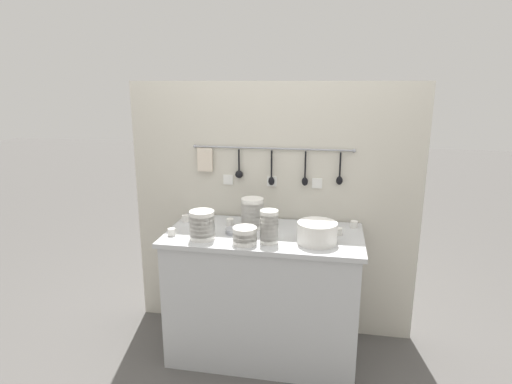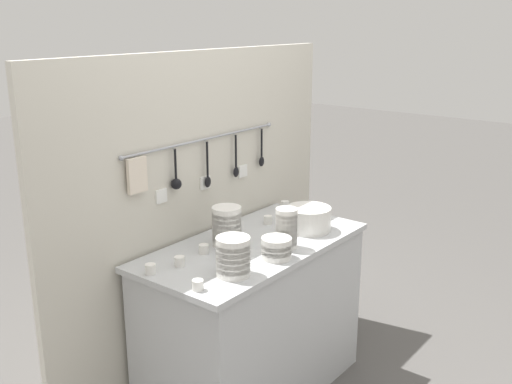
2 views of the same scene
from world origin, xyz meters
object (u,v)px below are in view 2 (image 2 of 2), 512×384
object	(u,v)px
cup_by_caddy	(150,269)
cup_front_right	(180,261)
steel_mixing_bowl	(235,253)
bowl_stack_nested_right	(286,228)
bowl_stack_wide_centre	(233,256)
cup_edge_far	(198,285)
bowl_stack_short_front	(276,248)
cup_front_left	(297,214)
cup_beside_plates	(285,205)
cup_edge_near	(268,220)
bowl_stack_back_corner	(227,226)
plate_stack	(309,219)
cup_centre	(204,249)
cup_back_left	(236,231)

from	to	relation	value
cup_by_caddy	cup_front_right	size ratio (longest dim) A/B	1.00
steel_mixing_bowl	bowl_stack_nested_right	bearing A→B (deg)	-27.11
bowl_stack_wide_centre	cup_edge_far	world-z (taller)	bowl_stack_wide_centre
bowl_stack_short_front	cup_front_left	xyz separation A→B (m)	(0.56, 0.26, -0.03)
bowl_stack_nested_right	cup_beside_plates	world-z (taller)	bowl_stack_nested_right
bowl_stack_wide_centre	steel_mixing_bowl	bearing A→B (deg)	37.95
bowl_stack_nested_right	cup_edge_near	distance (m)	0.38
steel_mixing_bowl	cup_front_left	world-z (taller)	cup_front_left
bowl_stack_nested_right	bowl_stack_back_corner	world-z (taller)	bowl_stack_nested_right
plate_stack	steel_mixing_bowl	xyz separation A→B (m)	(-0.54, 0.07, -0.05)
bowl_stack_back_corner	bowl_stack_wide_centre	bearing A→B (deg)	-134.96
bowl_stack_short_front	cup_by_caddy	size ratio (longest dim) A/B	2.98
plate_stack	bowl_stack_short_front	bearing A→B (deg)	-167.20
plate_stack	cup_centre	xyz separation A→B (m)	(-0.60, 0.22, -0.04)
cup_by_caddy	cup_back_left	world-z (taller)	same
bowl_stack_nested_right	cup_edge_far	world-z (taller)	bowl_stack_nested_right
bowl_stack_short_front	cup_front_right	world-z (taller)	bowl_stack_short_front
cup_edge_far	cup_front_right	xyz separation A→B (m)	(0.14, 0.25, 0.00)
cup_by_caddy	cup_centre	bearing A→B (deg)	-4.20
bowl_stack_nested_right	cup_back_left	distance (m)	0.33
steel_mixing_bowl	cup_edge_near	xyz separation A→B (m)	(0.49, 0.16, 0.01)
cup_edge_near	cup_edge_far	size ratio (longest dim) A/B	1.00
cup_back_left	cup_front_right	bearing A→B (deg)	-172.59
plate_stack	cup_front_left	world-z (taller)	plate_stack
cup_front_left	plate_stack	bearing A→B (deg)	-129.05
bowl_stack_wide_centre	cup_front_right	size ratio (longest dim) A/B	3.70
bowl_stack_wide_centre	cup_edge_far	distance (m)	0.22
bowl_stack_short_front	bowl_stack_wide_centre	size ratio (longest dim) A/B	0.81
bowl_stack_back_corner	cup_edge_near	xyz separation A→B (m)	(0.39, 0.03, -0.08)
bowl_stack_short_front	steel_mixing_bowl	xyz separation A→B (m)	(-0.11, 0.17, -0.04)
cup_back_left	cup_front_left	world-z (taller)	same
bowl_stack_short_front	cup_back_left	size ratio (longest dim) A/B	2.98
cup_beside_plates	cup_front_left	bearing A→B (deg)	-122.46
steel_mixing_bowl	cup_back_left	size ratio (longest dim) A/B	2.30
cup_by_caddy	bowl_stack_back_corner	bearing A→B (deg)	-4.29
plate_stack	cup_beside_plates	bearing A→B (deg)	54.13
bowl_stack_short_front	bowl_stack_back_corner	size ratio (longest dim) A/B	0.72
cup_edge_near	cup_back_left	distance (m)	0.25
bowl_stack_short_front	cup_edge_near	distance (m)	0.51
bowl_stack_back_corner	steel_mixing_bowl	world-z (taller)	bowl_stack_back_corner
cup_beside_plates	cup_back_left	distance (m)	0.54
plate_stack	cup_by_caddy	world-z (taller)	plate_stack
bowl_stack_nested_right	cup_front_right	bearing A→B (deg)	152.52
bowl_stack_short_front	cup_by_caddy	world-z (taller)	bowl_stack_short_front
cup_front_right	cup_centre	xyz separation A→B (m)	(0.18, 0.02, 0.00)
plate_stack	cup_beside_plates	distance (m)	0.40
cup_back_left	cup_by_caddy	bearing A→B (deg)	-177.95
plate_stack	cup_edge_near	size ratio (longest dim) A/B	4.96
cup_front_left	cup_edge_far	size ratio (longest dim) A/B	1.00
cup_by_caddy	cup_front_right	bearing A→B (deg)	-15.61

